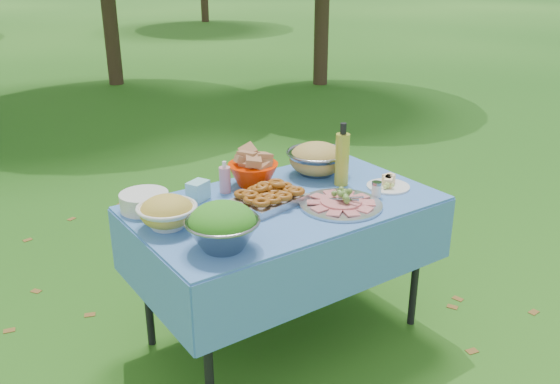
% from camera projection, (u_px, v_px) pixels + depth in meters
% --- Properties ---
extents(ground, '(80.00, 80.00, 0.00)m').
position_uv_depth(ground, '(285.00, 333.00, 3.17)').
color(ground, '#0A370A').
rests_on(ground, ground).
extents(picnic_table, '(1.46, 0.86, 0.76)m').
position_uv_depth(picnic_table, '(285.00, 270.00, 3.02)').
color(picnic_table, '#77AEE5').
rests_on(picnic_table, ground).
extents(salad_bowl, '(0.40, 0.40, 0.20)m').
position_uv_depth(salad_bowl, '(222.00, 226.00, 2.39)').
color(salad_bowl, gray).
rests_on(salad_bowl, picnic_table).
extents(pasta_bowl_white, '(0.27, 0.27, 0.15)m').
position_uv_depth(pasta_bowl_white, '(167.00, 212.00, 2.59)').
color(pasta_bowl_white, silver).
rests_on(pasta_bowl_white, picnic_table).
extents(plate_stack, '(0.30, 0.30, 0.08)m').
position_uv_depth(plate_stack, '(144.00, 201.00, 2.78)').
color(plate_stack, silver).
rests_on(plate_stack, picnic_table).
extents(wipes_box, '(0.13, 0.11, 0.09)m').
position_uv_depth(wipes_box, '(198.00, 191.00, 2.89)').
color(wipes_box, '#8AD5DE').
rests_on(wipes_box, picnic_table).
extents(sanitizer_bottle, '(0.07, 0.07, 0.16)m').
position_uv_depth(sanitizer_bottle, '(225.00, 177.00, 2.97)').
color(sanitizer_bottle, '#CE8395').
rests_on(sanitizer_bottle, picnic_table).
extents(bread_bowl, '(0.30, 0.30, 0.17)m').
position_uv_depth(bread_bowl, '(253.00, 169.00, 3.07)').
color(bread_bowl, '#EE2B00').
rests_on(bread_bowl, picnic_table).
extents(pasta_bowl_steel, '(0.36, 0.36, 0.17)m').
position_uv_depth(pasta_bowl_steel, '(317.00, 158.00, 3.22)').
color(pasta_bowl_steel, gray).
rests_on(pasta_bowl_steel, picnic_table).
extents(fried_tray, '(0.36, 0.29, 0.08)m').
position_uv_depth(fried_tray, '(269.00, 197.00, 2.84)').
color(fried_tray, '#BCBDC1').
rests_on(fried_tray, picnic_table).
extents(charcuterie_platter, '(0.51, 0.51, 0.09)m').
position_uv_depth(charcuterie_platter, '(341.00, 197.00, 2.82)').
color(charcuterie_platter, '#B5B8BC').
rests_on(charcuterie_platter, picnic_table).
extents(oil_bottle, '(0.09, 0.09, 0.33)m').
position_uv_depth(oil_bottle, '(342.00, 154.00, 3.04)').
color(oil_bottle, '#A7AD31').
rests_on(oil_bottle, picnic_table).
extents(cheese_plate, '(0.22, 0.22, 0.06)m').
position_uv_depth(cheese_plate, '(388.00, 182.00, 3.05)').
color(cheese_plate, silver).
rests_on(cheese_plate, picnic_table).
extents(shaker, '(0.06, 0.06, 0.08)m').
position_uv_depth(shaker, '(376.00, 189.00, 2.93)').
color(shaker, white).
rests_on(shaker, picnic_table).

